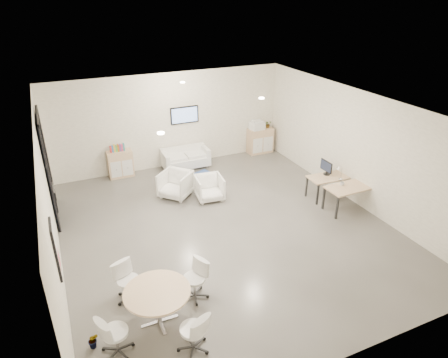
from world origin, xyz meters
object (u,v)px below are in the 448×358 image
sideboard_left (120,164)px  desk_front (350,189)px  loveseat (185,159)px  armchair_left (175,183)px  armchair_right (209,187)px  round_table (157,295)px  sideboard_right (260,141)px  desk_rear (329,178)px

sideboard_left → desk_front: 7.20m
loveseat → desk_front: (3.21, -4.62, 0.32)m
armchair_left → armchair_right: armchair_left is taller
armchair_right → desk_front: size_ratio=0.57×
armchair_right → round_table: armchair_right is taller
loveseat → desk_front: desk_front is taller
sideboard_right → sideboard_left: bearing=179.8°
sideboard_right → desk_front: 4.77m
desk_rear → round_table: round_table is taller
armchair_right → sideboard_left: bearing=134.7°
sideboard_left → sideboard_right: size_ratio=0.95×
armchair_left → desk_rear: size_ratio=0.66×
sideboard_left → loveseat: sideboard_left is taller
desk_rear → round_table: size_ratio=1.06×
armchair_left → armchair_right: 1.03m
armchair_right → desk_rear: (3.27, -1.31, 0.20)m
armchair_left → desk_rear: 4.54m
armchair_right → round_table: (-2.69, -4.07, 0.27)m
armchair_left → round_table: 4.99m
sideboard_right → loveseat: size_ratio=0.59×
armchair_right → desk_rear: 3.53m
loveseat → desk_rear: loveseat is taller
sideboard_right → armchair_right: size_ratio=1.19×
sideboard_right → round_table: bearing=-131.0°
armchair_left → sideboard_left: bearing=167.0°
loveseat → sideboard_right: bearing=4.1°
sideboard_right → loveseat: sideboard_right is taller
desk_front → round_table: (-6.01, -1.92, 0.02)m
sideboard_right → armchair_right: bearing=-140.1°
loveseat → desk_front: bearing=-53.9°
sideboard_right → round_table: 8.86m
sideboard_left → armchair_left: size_ratio=1.04×
sideboard_left → desk_rear: 6.63m
desk_front → desk_rear: bearing=92.3°
sideboard_left → sideboard_right: (5.18, -0.02, 0.02)m
desk_rear → desk_front: bearing=-84.2°
armchair_right → sideboard_right: bearing=46.6°
sideboard_right → loveseat: 3.02m
desk_rear → desk_front: 0.85m
armchair_right → armchair_left: bearing=153.0°
loveseat → armchair_left: bearing=-115.7°
armchair_right → desk_front: (3.32, -2.15, 0.25)m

